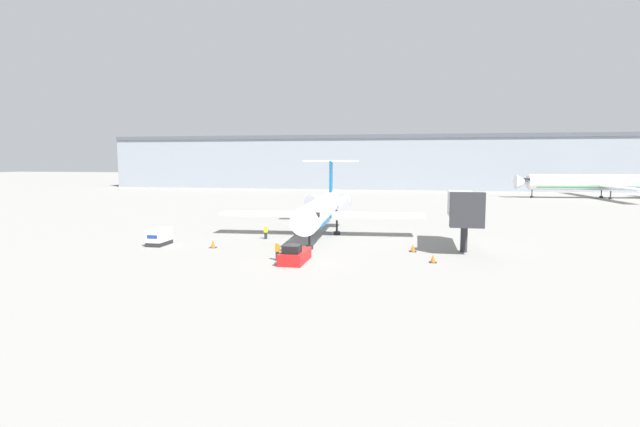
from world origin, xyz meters
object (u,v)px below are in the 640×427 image
Objects in this scene: worker_near_tug at (277,251)px; traffic_cone_left at (213,244)px; airplane_main at (321,209)px; traffic_cone_mid at (433,259)px; jet_bridge at (463,207)px; pushback_tug at (295,255)px; airplane_parked_far_left at (601,182)px; worker_by_wing at (266,232)px; traffic_cone_right at (413,248)px; luggage_cart at (159,237)px.

traffic_cone_left is at bearing 148.66° from worker_near_tug.
airplane_main is 34.27× the size of traffic_cone_mid.
traffic_cone_mid is 9.24m from jet_bridge.
pushback_tug is 2.76× the size of worker_near_tug.
airplane_main is at bearing 86.44° from worker_near_tug.
airplane_parked_far_left is at bearing 52.27° from airplane_main.
pushback_tug is at bearing -121.76° from airplane_parked_far_left.
pushback_tug is 0.48× the size of jet_bridge.
worker_by_wing is 2.15× the size of traffic_cone_right.
traffic_cone_left is at bearing 151.25° from pushback_tug.
traffic_cone_left is 0.02× the size of airplane_parked_far_left.
airplane_main is at bearing 92.55° from pushback_tug.
airplane_main is at bearing 132.35° from traffic_cone_mid.
airplane_parked_far_left is 3.92× the size of jet_bridge.
pushback_tug reaches higher than worker_near_tug.
worker_near_tug is at bearing -122.70° from airplane_parked_far_left.
pushback_tug is 2.95× the size of worker_by_wing.
worker_by_wing is at bearing 31.83° from luggage_cart.
traffic_cone_left is at bearing 171.47° from traffic_cone_mid.
luggage_cart is 1.87× the size of worker_by_wing.
traffic_cone_left is at bearing -3.69° from luggage_cart.
worker_by_wing reaches higher than traffic_cone_right.
jet_bridge is at bearing -116.49° from airplane_parked_far_left.
worker_near_tug reaches higher than worker_by_wing.
worker_near_tug is 14.09m from traffic_cone_right.
traffic_cone_right is (12.23, 6.98, -0.55)m from worker_near_tug.
worker_by_wing is 7.68m from traffic_cone_left.
worker_near_tug is at bearing -151.28° from jet_bridge.
traffic_cone_left is (-8.56, 5.21, -0.51)m from worker_near_tug.
airplane_parked_far_left is at bearing 49.01° from luggage_cart.
airplane_main is 14.79m from traffic_cone_right.
airplane_parked_far_left is (56.10, 87.38, 2.94)m from worker_near_tug.
airplane_main is at bearing 140.73° from traffic_cone_right.
traffic_cone_left is (-10.30, 5.65, -0.24)m from pushback_tug.
luggage_cart reaches higher than traffic_cone_mid.
airplane_main is 8.30× the size of luggage_cart.
traffic_cone_right reaches higher than traffic_cone_mid.
pushback_tug is 1.82m from worker_near_tug.
worker_near_tug is at bearing -20.62° from luggage_cart.
traffic_cone_right is at bearing 4.85° from traffic_cone_left.
airplane_main is at bearing 48.85° from traffic_cone_left.
pushback_tug is 12.54m from traffic_cone_mid.
jet_bridge is (32.21, 3.84, 3.53)m from luggage_cart.
luggage_cart is 29.28m from traffic_cone_mid.
worker_by_wing is at bearing -143.90° from airplane_main.
traffic_cone_left is at bearing -131.15° from airplane_main.
pushback_tug reaches higher than worker_by_wing.
luggage_cart is at bearing -177.15° from traffic_cone_right.
jet_bridge is at bearing -6.32° from worker_by_wing.
traffic_cone_right is (20.79, 1.77, -0.04)m from traffic_cone_left.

